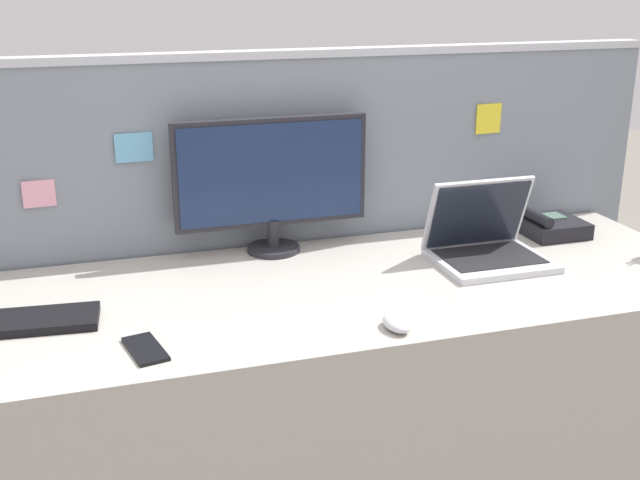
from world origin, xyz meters
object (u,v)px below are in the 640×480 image
desk_phone (550,226)px  keyboard_main (14,323)px  laptop (485,242)px  cell_phone_black_slab (145,349)px  computer_mouse_right_hand (397,323)px  desktop_monitor (271,177)px

desk_phone → keyboard_main: bearing=-171.9°
laptop → cell_phone_black_slab: (-1.03, -0.31, -0.05)m
keyboard_main → computer_mouse_right_hand: 0.93m
desk_phone → keyboard_main: desk_phone is taller
desk_phone → cell_phone_black_slab: 1.43m
keyboard_main → desktop_monitor: bearing=31.0°
keyboard_main → desk_phone: bearing=13.5°
desktop_monitor → desk_phone: bearing=-7.5°
desktop_monitor → cell_phone_black_slab: 0.77m
desktop_monitor → desk_phone: (0.91, -0.12, -0.20)m
desktop_monitor → laptop: bearing=-25.2°
cell_phone_black_slab → laptop: bearing=4.9°
computer_mouse_right_hand → cell_phone_black_slab: size_ratio=0.65×
desktop_monitor → computer_mouse_right_hand: size_ratio=5.93×
desk_phone → keyboard_main: size_ratio=0.48×
computer_mouse_right_hand → cell_phone_black_slab: (-0.59, 0.06, -0.01)m
desktop_monitor → cell_phone_black_slab: desktop_monitor is taller
desktop_monitor → cell_phone_black_slab: bearing=-127.5°
desk_phone → keyboard_main: 1.66m
keyboard_main → computer_mouse_right_hand: (0.88, -0.29, 0.01)m
keyboard_main → cell_phone_black_slab: 0.37m
computer_mouse_right_hand → cell_phone_black_slab: 0.60m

